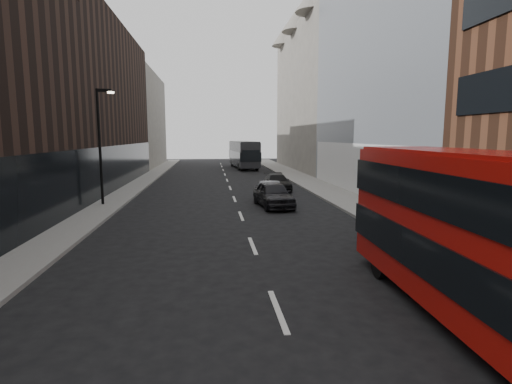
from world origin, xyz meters
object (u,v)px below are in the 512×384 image
object	(u,v)px
car_c	(277,182)
car_a	(273,194)
car_b	(270,191)
street_lamp	(101,139)
red_bus	(479,231)
grey_bus	(244,154)

from	to	relation	value
car_c	car_a	bearing A→B (deg)	-101.34
car_a	car_b	distance (m)	2.24
street_lamp	car_b	bearing A→B (deg)	4.88
red_bus	grey_bus	bearing A→B (deg)	93.73
street_lamp	car_c	bearing A→B (deg)	26.90
car_a	car_b	size ratio (longest dim) A/B	1.16
car_a	car_c	xyz separation A→B (m)	(1.46, 7.36, -0.13)
street_lamp	red_bus	xyz separation A→B (m)	(12.60, -17.19, -1.97)
grey_bus	car_c	size ratio (longest dim) A/B	2.53
grey_bus	car_b	world-z (taller)	grey_bus
red_bus	car_c	world-z (taller)	red_bus
car_a	car_b	bearing A→B (deg)	81.65
street_lamp	red_bus	world-z (taller)	street_lamp
red_bus	car_c	size ratio (longest dim) A/B	2.20
car_c	street_lamp	bearing A→B (deg)	-153.22
street_lamp	car_b	world-z (taller)	street_lamp
street_lamp	car_a	distance (m)	11.04
grey_bus	car_a	bearing A→B (deg)	-95.46
red_bus	grey_bus	world-z (taller)	red_bus
red_bus	car_b	xyz separation A→B (m)	(-2.08, 18.08, -1.56)
red_bus	car_a	bearing A→B (deg)	99.66
car_a	red_bus	bearing A→B (deg)	-88.17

